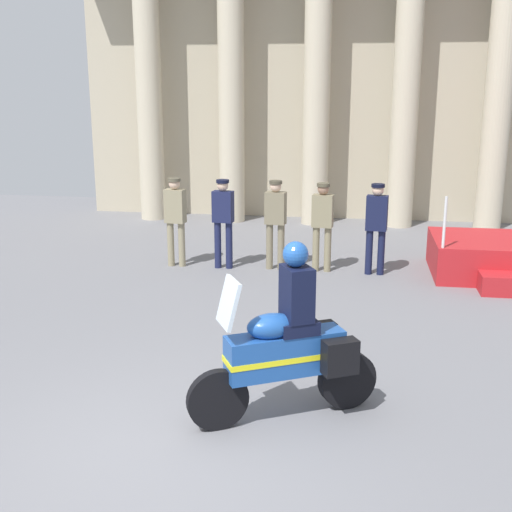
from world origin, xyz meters
TOP-DOWN VIEW (x-y plane):
  - ground_plane at (0.00, 0.00)m, footprint 28.03×28.03m
  - colonnade_backdrop at (0.60, 11.58)m, footprint 12.31×1.50m
  - officer_in_row_0 at (-1.75, 6.50)m, footprint 0.41×0.27m
  - officer_in_row_1 at (-0.82, 6.50)m, footprint 0.41×0.27m
  - officer_in_row_2 at (0.17, 6.58)m, footprint 0.41×0.27m
  - officer_in_row_3 at (1.05, 6.56)m, footprint 0.41×0.27m
  - officer_in_row_4 at (2.04, 6.50)m, footprint 0.41×0.27m
  - motorcycle_with_rider at (1.06, 0.87)m, footprint 1.90×1.16m

SIDE VIEW (x-z plane):
  - ground_plane at x=0.00m, z-range 0.00..0.00m
  - motorcycle_with_rider at x=1.06m, z-range -0.16..1.74m
  - officer_in_row_3 at x=1.05m, z-range 0.15..1.82m
  - officer_in_row_4 at x=2.04m, z-range 0.15..1.84m
  - officer_in_row_2 at x=0.17m, z-range 0.15..1.85m
  - officer_in_row_1 at x=-0.82m, z-range 0.16..1.86m
  - officer_in_row_0 at x=-1.75m, z-range 0.15..1.87m
  - colonnade_backdrop at x=0.60m, z-range 0.09..7.99m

